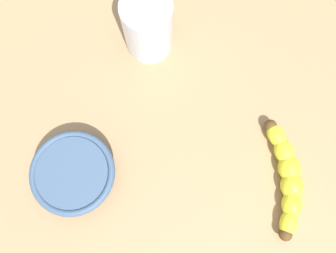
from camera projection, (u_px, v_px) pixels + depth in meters
wooden_tabletop at (183, 117)px, 63.35cm from camera, size 120.00×120.00×3.00cm
banana at (287, 177)px, 57.45cm from camera, size 20.04×7.65×3.75cm
smoothie_glass at (148, 28)px, 59.55cm from camera, size 8.69×8.69×12.29cm
ceramic_bowl at (74, 173)px, 56.93cm from camera, size 14.16×14.16×4.24cm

